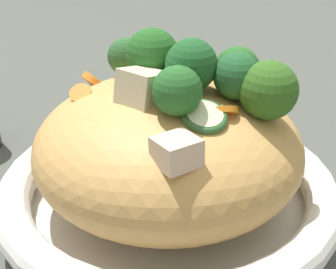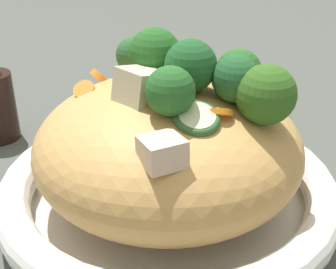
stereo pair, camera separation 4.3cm
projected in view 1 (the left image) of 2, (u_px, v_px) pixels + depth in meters
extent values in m
plane|color=#484D47|center=(168.00, 215.00, 0.47)|extent=(3.00, 3.00, 0.00)
cylinder|color=white|center=(168.00, 207.00, 0.46)|extent=(0.31, 0.31, 0.02)
torus|color=white|center=(168.00, 185.00, 0.45)|extent=(0.33, 0.33, 0.03)
ellipsoid|color=tan|center=(168.00, 146.00, 0.43)|extent=(0.25, 0.25, 0.12)
torus|color=tan|center=(206.00, 74.00, 0.45)|extent=(0.08, 0.08, 0.03)
torus|color=tan|center=(129.00, 100.00, 0.43)|extent=(0.06, 0.06, 0.01)
torus|color=tan|center=(156.00, 68.00, 0.45)|extent=(0.06, 0.06, 0.02)
cone|color=#8EB56C|center=(235.00, 94.00, 0.41)|extent=(0.02, 0.02, 0.02)
sphere|color=#265E24|center=(237.00, 70.00, 0.40)|extent=(0.05, 0.05, 0.04)
cone|color=#9AAE72|center=(153.00, 82.00, 0.42)|extent=(0.03, 0.03, 0.02)
sphere|color=#255E22|center=(152.00, 54.00, 0.41)|extent=(0.06, 0.06, 0.05)
cone|color=#8FAD6F|center=(127.00, 76.00, 0.47)|extent=(0.02, 0.02, 0.02)
sphere|color=#2A592D|center=(126.00, 57.00, 0.46)|extent=(0.04, 0.04, 0.04)
cone|color=#8FB16A|center=(235.00, 101.00, 0.40)|extent=(0.02, 0.02, 0.02)
sphere|color=#21552C|center=(237.00, 76.00, 0.39)|extent=(0.06, 0.06, 0.04)
cone|color=#93B06D|center=(191.00, 91.00, 0.40)|extent=(0.03, 0.03, 0.02)
sphere|color=#1E5527|center=(191.00, 65.00, 0.39)|extent=(0.06, 0.06, 0.05)
cone|color=#97AE69|center=(177.00, 115.00, 0.37)|extent=(0.02, 0.02, 0.02)
sphere|color=#255E27|center=(177.00, 91.00, 0.36)|extent=(0.06, 0.06, 0.04)
cone|color=#9AAB69|center=(265.00, 118.00, 0.39)|extent=(0.02, 0.02, 0.02)
sphere|color=#32601F|center=(268.00, 90.00, 0.38)|extent=(0.05, 0.05, 0.05)
cylinder|color=orange|center=(224.00, 111.00, 0.37)|extent=(0.03, 0.03, 0.02)
cylinder|color=orange|center=(142.00, 75.00, 0.43)|extent=(0.03, 0.03, 0.02)
cylinder|color=orange|center=(81.00, 94.00, 0.42)|extent=(0.03, 0.03, 0.02)
cylinder|color=orange|center=(94.00, 82.00, 0.46)|extent=(0.03, 0.03, 0.02)
cylinder|color=beige|center=(181.00, 77.00, 0.42)|extent=(0.05, 0.05, 0.03)
torus|color=#265929|center=(181.00, 77.00, 0.42)|extent=(0.06, 0.06, 0.03)
cylinder|color=beige|center=(204.00, 117.00, 0.36)|extent=(0.04, 0.04, 0.02)
torus|color=#2E5C2E|center=(204.00, 117.00, 0.36)|extent=(0.05, 0.05, 0.02)
cube|color=beige|center=(176.00, 152.00, 0.33)|extent=(0.04, 0.04, 0.02)
cube|color=beige|center=(155.00, 70.00, 0.43)|extent=(0.05, 0.05, 0.03)
cube|color=beige|center=(143.00, 89.00, 0.38)|extent=(0.04, 0.04, 0.04)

